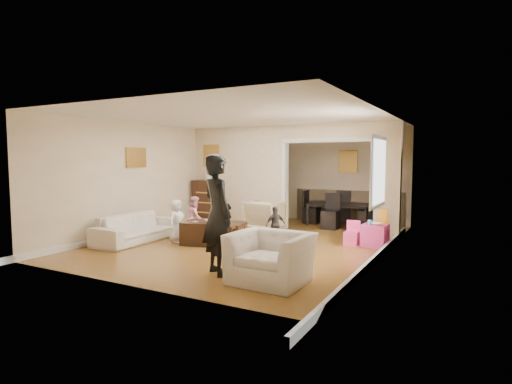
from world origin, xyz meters
The scene contains 27 objects.
floor centered at (0.00, 0.00, 0.00)m, with size 7.00×7.00×0.00m, color #A4712A.
partition_left centered at (-1.38, 1.80, 1.30)m, with size 2.75×0.18×2.60m, color beige.
partition_right centered at (2.48, 1.80, 1.30)m, with size 0.55×0.18×2.60m, color beige.
partition_header centered at (1.10, 1.80, 2.42)m, with size 2.22×0.18×0.35m, color beige.
window_pane centered at (2.73, -0.40, 1.55)m, with size 0.03×0.95×1.10m, color white.
framed_art_partition centered at (-2.20, 1.70, 1.85)m, with size 0.45×0.03×0.55m, color brown.
framed_art_sofa_wall centered at (-2.71, -0.60, 1.80)m, with size 0.03×0.55×0.40m, color brown.
framed_art_alcove centered at (1.10, 3.44, 1.70)m, with size 0.45×0.03×0.55m, color brown.
sofa centered at (-2.16, -1.17, 0.29)m, with size 2.01×0.79×0.59m, color silver.
armchair_back centered at (-0.26, 1.11, 0.38)m, with size 0.82×0.84×0.77m, color tan.
armchair_front centered at (1.66, -2.40, 0.36)m, with size 1.09×0.96×0.71m, color silver.
dresser centered at (-2.22, 1.62, 0.59)m, with size 0.86×0.48×1.18m, color #321A0F.
table_lamp centered at (-2.22, 1.62, 1.36)m, with size 0.22×0.22×0.36m, color beige.
potted_plant centered at (-2.02, 1.62, 1.33)m, with size 0.27×0.23×0.30m, color #37682E.
coffee_table centered at (-0.52, -0.67, 0.24)m, with size 1.26×0.63×0.47m, color #331E10.
coffee_cup centered at (-0.42, -0.72, 0.52)m, with size 0.09×0.09×0.09m, color beige.
play_table centered at (2.45, 0.74, 0.23)m, with size 0.47×0.47×0.45m, color #E03B9D.
cereal_box centered at (2.57, 0.84, 0.60)m, with size 0.20×0.07×0.30m, color yellow.
cyan_cup centered at (2.35, 0.69, 0.49)m, with size 0.08×0.08×0.08m, color #27A4C6.
toy_block centered at (2.33, 0.86, 0.48)m, with size 0.08×0.06×0.05m, color red.
play_bowl centered at (2.50, 0.62, 0.48)m, with size 0.21×0.21×0.05m, color silver.
dining_table centered at (1.00, 2.95, 0.29)m, with size 1.66×0.93×0.59m, color black.
adult_person centered at (0.75, -2.41, 0.92)m, with size 0.67×0.44×1.85m, color black.
child_kneel_a centered at (-1.37, -0.82, 0.45)m, with size 0.44×0.29×0.91m, color white.
child_kneel_b centered at (-1.22, -0.37, 0.48)m, with size 0.46×0.36×0.95m, color pink.
child_toddler centered at (0.53, 0.08, 0.39)m, with size 0.45×0.19×0.77m, color black.
craft_papers centered at (-0.55, -0.67, 0.47)m, with size 0.82×0.53×0.00m.
Camera 1 is at (4.23, -7.59, 1.79)m, focal length 28.75 mm.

